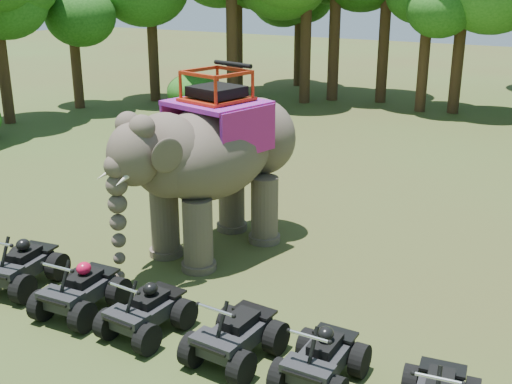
# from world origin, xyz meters

# --- Properties ---
(ground) EXTENTS (110.00, 110.00, 0.00)m
(ground) POSITION_xyz_m (0.00, 0.00, 0.00)
(ground) COLOR #47381E
(ground) RESTS_ON ground
(elephant) EXTENTS (3.66, 5.87, 4.58)m
(elephant) POSITION_xyz_m (-1.45, 1.75, 2.29)
(elephant) COLOR #4C4237
(elephant) RESTS_ON ground
(atv_0) EXTENTS (1.54, 1.95, 1.33)m
(atv_0) POSITION_xyz_m (-4.09, -2.14, 0.66)
(atv_0) COLOR black
(atv_0) RESTS_ON ground
(atv_1) EXTENTS (1.37, 1.82, 1.30)m
(atv_1) POSITION_xyz_m (-2.12, -2.36, 0.65)
(atv_1) COLOR black
(atv_1) RESTS_ON ground
(atv_2) EXTENTS (1.33, 1.75, 1.24)m
(atv_2) POSITION_xyz_m (-0.45, -2.34, 0.62)
(atv_2) COLOR black
(atv_2) RESTS_ON ground
(atv_3) EXTENTS (1.40, 1.84, 1.30)m
(atv_3) POSITION_xyz_m (1.50, -2.28, 0.65)
(atv_3) COLOR black
(atv_3) RESTS_ON ground
(atv_4) EXTENTS (1.23, 1.68, 1.24)m
(atv_4) POSITION_xyz_m (3.14, -2.21, 0.62)
(atv_4) COLOR black
(atv_4) RESTS_ON ground
(tree_0) EXTENTS (5.97, 5.97, 8.53)m
(tree_0) POSITION_xyz_m (0.00, 21.55, 4.26)
(tree_0) COLOR #195114
(tree_0) RESTS_ON ground
(tree_26) EXTENTS (4.98, 4.98, 7.11)m
(tree_26) POSITION_xyz_m (-17.56, 9.27, 3.56)
(tree_26) COLOR #195114
(tree_26) RESTS_ON ground
(tree_27) EXTENTS (4.78, 4.78, 6.83)m
(tree_27) POSITION_xyz_m (-17.24, 13.52, 3.42)
(tree_27) COLOR #195114
(tree_27) RESTS_ON ground
(tree_28) EXTENTS (5.72, 5.72, 8.17)m
(tree_28) POSITION_xyz_m (-15.02, 17.02, 4.08)
(tree_28) COLOR #195114
(tree_28) RESTS_ON ground
(tree_29) EXTENTS (6.34, 6.34, 9.06)m
(tree_29) POSITION_xyz_m (-10.63, 17.90, 4.53)
(tree_29) COLOR #195114
(tree_29) RESTS_ON ground
(tree_30) EXTENTS (6.28, 6.28, 8.98)m
(tree_30) POSITION_xyz_m (-7.62, 20.40, 4.49)
(tree_30) COLOR #195114
(tree_30) RESTS_ON ground
(tree_31) EXTENTS (6.25, 6.25, 8.92)m
(tree_31) POSITION_xyz_m (-4.09, 22.54, 4.46)
(tree_31) COLOR #195114
(tree_31) RESTS_ON ground
(tree_34) EXTENTS (5.00, 5.00, 7.14)m
(tree_34) POSITION_xyz_m (-10.32, 25.26, 3.57)
(tree_34) COLOR #195114
(tree_34) RESTS_ON ground
(tree_37) EXTENTS (5.29, 5.29, 7.55)m
(tree_37) POSITION_xyz_m (-1.55, 21.15, 3.78)
(tree_37) COLOR #195114
(tree_37) RESTS_ON ground
(tree_39) EXTENTS (6.95, 6.95, 9.93)m
(tree_39) POSITION_xyz_m (-6.62, 21.86, 4.96)
(tree_39) COLOR #195114
(tree_39) RESTS_ON ground
(tree_43) EXTENTS (6.92, 6.92, 9.89)m
(tree_43) POSITION_xyz_m (-12.07, 20.92, 4.94)
(tree_43) COLOR #195114
(tree_43) RESTS_ON ground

